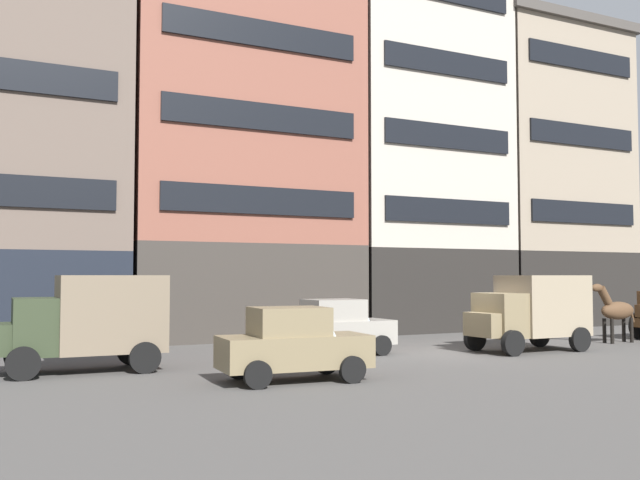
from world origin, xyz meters
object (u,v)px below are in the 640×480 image
(sedan_dark, at_px, (293,344))
(draft_horse, at_px, (616,310))
(delivery_truck_near, at_px, (89,319))
(fire_hydrant_curbside, at_px, (549,323))
(delivery_truck_far, at_px, (530,310))
(sedan_light, at_px, (336,327))

(sedan_dark, bearing_deg, draft_horse, 12.49)
(delivery_truck_near, relative_size, fire_hydrant_curbside, 5.27)
(delivery_truck_far, bearing_deg, sedan_light, 164.00)
(delivery_truck_near, height_order, fire_hydrant_curbside, delivery_truck_near)
(draft_horse, relative_size, sedan_light, 0.63)
(delivery_truck_far, height_order, sedan_light, delivery_truck_far)
(sedan_light, bearing_deg, delivery_truck_far, -16.00)
(draft_horse, xyz_separation_m, sedan_dark, (-15.29, -3.39, -0.36))
(delivery_truck_far, height_order, fire_hydrant_curbside, delivery_truck_far)
(delivery_truck_far, xyz_separation_m, sedan_dark, (-10.24, -2.67, -0.51))
(sedan_light, height_order, fire_hydrant_curbside, sedan_light)
(sedan_dark, xyz_separation_m, sedan_light, (3.61, 4.56, 0.00))
(draft_horse, xyz_separation_m, delivery_truck_near, (-19.60, 0.60, 0.15))
(delivery_truck_far, height_order, sedan_dark, delivery_truck_far)
(sedan_dark, relative_size, fire_hydrant_curbside, 4.59)
(delivery_truck_far, relative_size, sedan_dark, 1.15)
(delivery_truck_far, bearing_deg, sedan_dark, -165.40)
(delivery_truck_near, xyz_separation_m, sedan_light, (7.92, 0.58, -0.51))
(fire_hydrant_curbside, bearing_deg, sedan_dark, -153.44)
(draft_horse, relative_size, delivery_truck_near, 0.54)
(sedan_light, relative_size, fire_hydrant_curbside, 4.49)
(sedan_dark, distance_m, sedan_light, 5.82)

